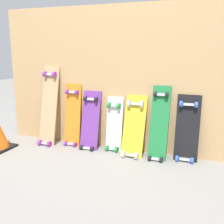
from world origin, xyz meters
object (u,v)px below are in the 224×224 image
(skateboard_natural, at_px, (49,109))
(skateboard_orange, at_px, (73,118))
(skateboard_purple, at_px, (90,124))
(skateboard_yellow, at_px, (134,129))
(skateboard_white, at_px, (114,127))
(skateboard_black, at_px, (187,132))
(skateboard_green, at_px, (159,127))

(skateboard_natural, bearing_deg, skateboard_orange, 11.20)
(skateboard_purple, bearing_deg, skateboard_yellow, -3.38)
(skateboard_natural, bearing_deg, skateboard_yellow, -0.45)
(skateboard_orange, distance_m, skateboard_purple, 0.23)
(skateboard_purple, bearing_deg, skateboard_natural, -177.52)
(skateboard_white, xyz_separation_m, skateboard_black, (0.75, -0.01, 0.03))
(skateboard_orange, relative_size, skateboard_purple, 1.09)
(skateboard_green, xyz_separation_m, skateboard_black, (0.26, 0.04, -0.03))
(skateboard_orange, height_order, skateboard_purple, skateboard_orange)
(skateboard_orange, xyz_separation_m, skateboard_white, (0.49, 0.00, -0.05))
(skateboard_yellow, xyz_separation_m, skateboard_black, (0.51, 0.06, 0.02))
(skateboard_white, relative_size, skateboard_black, 0.90)
(skateboard_natural, xyz_separation_m, skateboard_green, (1.24, 0.00, -0.08))
(skateboard_natural, height_order, skateboard_white, skateboard_natural)
(skateboard_white, relative_size, skateboard_yellow, 0.96)
(skateboard_natural, bearing_deg, skateboard_white, 4.18)
(skateboard_natural, distance_m, skateboard_orange, 0.29)
(skateboard_yellow, relative_size, skateboard_green, 0.85)
(skateboard_purple, xyz_separation_m, skateboard_yellow, (0.50, -0.03, -0.00))
(skateboard_orange, height_order, skateboard_green, skateboard_green)
(skateboard_purple, xyz_separation_m, skateboard_white, (0.26, 0.03, -0.02))
(skateboard_purple, relative_size, skateboard_black, 0.98)
(skateboard_orange, distance_m, skateboard_white, 0.49)
(skateboard_yellow, bearing_deg, skateboard_natural, 179.55)
(skateboard_purple, distance_m, skateboard_black, 1.01)
(skateboard_orange, xyz_separation_m, skateboard_black, (1.24, -0.01, -0.02))
(skateboard_white, relative_size, skateboard_green, 0.81)
(skateboard_white, bearing_deg, skateboard_purple, -172.58)
(skateboard_black, bearing_deg, skateboard_purple, -178.51)
(skateboard_white, bearing_deg, skateboard_green, -6.01)
(skateboard_orange, xyz_separation_m, skateboard_yellow, (0.73, -0.06, -0.04))
(skateboard_green, bearing_deg, skateboard_natural, -179.82)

